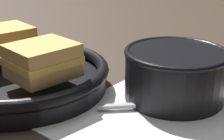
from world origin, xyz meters
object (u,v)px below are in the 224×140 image
Objects in this scene: skillet at (24,77)px; spoon at (185,103)px; soup_bowl at (175,72)px; sandwich_near_left at (3,41)px; sandwich_near_right at (43,60)px.

spoon is at bearing -59.07° from skillet.
sandwich_near_left is (-0.13, 0.24, 0.02)m from soup_bowl.
sandwich_near_right is at bearing -93.39° from sandwich_near_left.
sandwich_near_left reaches higher than soup_bowl.
soup_bowl is at bearing 103.60° from spoon.
spoon is 0.24m from skillet.
sandwich_near_right is (-0.14, 0.12, 0.02)m from soup_bowl.
skillet is 0.07m from sandwich_near_right.
spoon is 0.30m from sandwich_near_left.
soup_bowl reaches higher than skillet.
soup_bowl is at bearing -39.76° from sandwich_near_right.
sandwich_near_right reaches higher than skillet.
sandwich_near_right reaches higher than soup_bowl.
sandwich_near_right reaches higher than spoon.
sandwich_near_left reaches higher than spoon.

